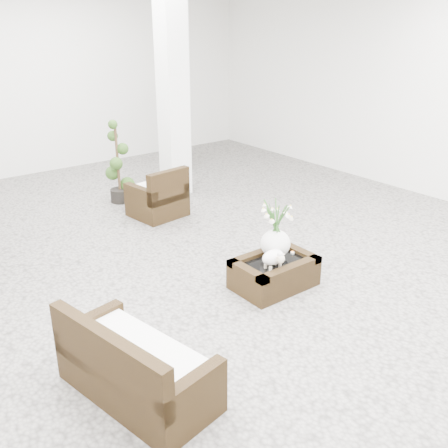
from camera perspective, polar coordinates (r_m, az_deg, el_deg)
ground at (r=6.28m, az=-0.56°, el=-4.98°), size 11.00×11.00×0.00m
column at (r=8.65m, az=-5.69°, el=14.60°), size 0.40×0.40×3.50m
coffee_table at (r=5.85m, az=5.55°, el=-5.52°), size 0.90×0.60×0.31m
sheep_figurine at (r=5.59m, az=5.45°, el=-3.87°), size 0.28×0.23×0.21m
planter_narcissus at (r=5.74m, az=5.80°, el=0.05°), size 0.44×0.44×0.80m
tealight at (r=5.98m, az=7.59°, el=-3.16°), size 0.04×0.04×0.03m
armchair at (r=7.88m, az=-7.46°, el=3.60°), size 0.81×0.78×0.77m
loveseat at (r=4.25m, az=-9.63°, el=-14.28°), size 0.88×1.44×0.71m
topiary at (r=8.52m, az=-11.69°, el=6.71°), size 0.36×0.36×1.34m
shopper at (r=10.38m, az=-5.04°, el=11.07°), size 0.59×0.75×1.79m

